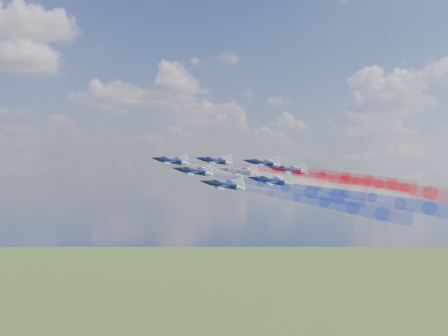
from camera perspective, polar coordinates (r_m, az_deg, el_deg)
jet_lead at (r=154.92m, az=-5.59°, el=0.73°), size 15.56×16.10×6.71m
trail_lead at (r=146.49m, az=3.22°, el=-0.73°), size 28.41×32.63×10.64m
jet_inner_left at (r=143.51m, az=-3.18°, el=-0.37°), size 15.56×16.10×6.71m
trail_inner_left at (r=136.31m, az=6.47°, el=-2.01°), size 28.41×32.63×10.64m
jet_inner_right at (r=159.87m, az=-0.94°, el=0.75°), size 15.56×16.10×6.71m
trail_inner_right at (r=153.31m, az=7.76°, el=-0.66°), size 28.41×32.63×10.64m
jet_outer_left at (r=133.13m, az=-0.04°, el=-1.79°), size 15.56×16.10×6.71m
trail_outer_left at (r=127.52m, az=10.51°, el=-3.61°), size 28.41×32.63×10.64m
jet_center_third at (r=148.93m, az=1.65°, el=-0.42°), size 15.56×16.10×6.71m
trail_center_third at (r=143.70m, az=11.08°, el=-1.97°), size 28.41×32.63×10.64m
jet_outer_right at (r=163.75m, az=4.06°, el=0.52°), size 15.56×16.10×6.71m
trail_outer_right at (r=159.29m, az=12.66°, el=-0.86°), size 28.41×32.63×10.64m
jet_rear_left at (r=137.41m, az=4.98°, el=-1.38°), size 15.56×16.10×6.71m
trail_rear_left at (r=133.84m, az=15.28°, el=-3.07°), size 28.41×32.63×10.64m
jet_rear_right at (r=154.66m, az=6.83°, el=-0.24°), size 15.56×16.10×6.71m
trail_rear_right at (r=151.55m, az=15.98°, el=-1.70°), size 28.41×32.63×10.64m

